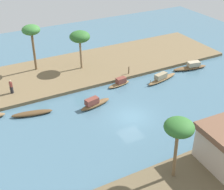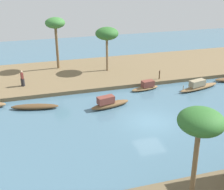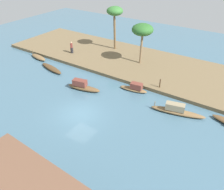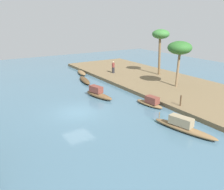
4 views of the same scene
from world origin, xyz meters
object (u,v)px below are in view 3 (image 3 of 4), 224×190
(sampan_foreground, at_px, (177,110))
(person_on_near_bank, at_px, (72,49))
(sampan_upstream_small, at_px, (51,68))
(mooring_post, at_px, (160,83))
(palm_tree_left_near, at_px, (143,30))
(palm_tree_left_far, at_px, (115,12))
(sampan_near_left_bank, at_px, (135,88))
(sampan_with_red_awning, at_px, (83,86))
(sampan_midstream, at_px, (38,57))

(sampan_foreground, xyz_separation_m, person_on_near_bank, (18.47, -5.30, 0.73))
(sampan_foreground, bearing_deg, sampan_upstream_small, -13.06)
(mooring_post, height_order, palm_tree_left_near, palm_tree_left_near)
(sampan_foreground, distance_m, palm_tree_left_near, 12.30)
(person_on_near_bank, relative_size, palm_tree_left_far, 0.27)
(palm_tree_left_near, bearing_deg, person_on_near_bank, 14.29)
(palm_tree_left_far, bearing_deg, sampan_upstream_small, 71.63)
(sampan_upstream_small, distance_m, mooring_post, 14.58)
(sampan_near_left_bank, bearing_deg, person_on_near_bank, -24.37)
(sampan_with_red_awning, bearing_deg, palm_tree_left_near, -116.46)
(sampan_midstream, relative_size, person_on_near_bank, 1.97)
(person_on_near_bank, bearing_deg, sampan_with_red_awning, 28.23)
(sampan_midstream, bearing_deg, sampan_near_left_bank, -170.45)
(sampan_with_red_awning, height_order, sampan_foreground, sampan_with_red_awning)
(sampan_foreground, bearing_deg, sampan_with_red_awning, -4.29)
(person_on_near_bank, height_order, palm_tree_left_far, palm_tree_left_far)
(sampan_midstream, distance_m, person_on_near_bank, 5.04)
(mooring_post, bearing_deg, sampan_upstream_small, 12.33)
(palm_tree_left_near, relative_size, palm_tree_left_far, 0.84)
(sampan_foreground, height_order, mooring_post, mooring_post)
(sampan_foreground, height_order, palm_tree_left_far, palm_tree_left_far)
(person_on_near_bank, xyz_separation_m, palm_tree_left_far, (-4.41, -5.01, 4.84))
(sampan_upstream_small, relative_size, mooring_post, 4.39)
(sampan_upstream_small, height_order, sampan_foreground, sampan_foreground)
(palm_tree_left_far, bearing_deg, sampan_with_red_awning, 106.05)
(sampan_near_left_bank, relative_size, person_on_near_bank, 1.90)
(sampan_upstream_small, height_order, palm_tree_left_near, palm_tree_left_near)
(palm_tree_left_near, bearing_deg, sampan_midstream, 24.95)
(sampan_upstream_small, bearing_deg, sampan_with_red_awning, 178.72)
(sampan_with_red_awning, height_order, palm_tree_left_far, palm_tree_left_far)
(sampan_with_red_awning, distance_m, sampan_foreground, 10.76)
(person_on_near_bank, bearing_deg, sampan_upstream_small, -9.51)
(sampan_upstream_small, xyz_separation_m, sampan_foreground, (-17.47, 0.06, 0.16))
(sampan_midstream, xyz_separation_m, sampan_near_left_bank, (-16.21, 0.10, 0.12))
(person_on_near_bank, relative_size, palm_tree_left_near, 0.33)
(sampan_midstream, xyz_separation_m, palm_tree_left_far, (-7.72, -8.70, 5.71))
(sampan_with_red_awning, distance_m, sampan_near_left_bank, 5.94)
(sampan_upstream_small, distance_m, palm_tree_left_near, 13.00)
(mooring_post, relative_size, palm_tree_left_near, 0.19)
(sampan_foreground, distance_m, person_on_near_bank, 19.23)
(sampan_near_left_bank, xyz_separation_m, person_on_near_bank, (12.90, -3.80, 0.75))
(sampan_foreground, height_order, sampan_midstream, sampan_foreground)
(sampan_upstream_small, height_order, sampan_with_red_awning, sampan_with_red_awning)
(palm_tree_left_far, bearing_deg, mooring_post, 146.58)
(sampan_midstream, bearing_deg, person_on_near_bank, -121.94)
(sampan_midstream, xyz_separation_m, palm_tree_left_near, (-13.55, -6.30, 4.70))
(sampan_upstream_small, relative_size, sampan_foreground, 0.85)
(sampan_foreground, relative_size, palm_tree_left_near, 0.99)
(sampan_foreground, relative_size, sampan_near_left_bank, 1.60)
(sampan_near_left_bank, distance_m, palm_tree_left_near, 8.31)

